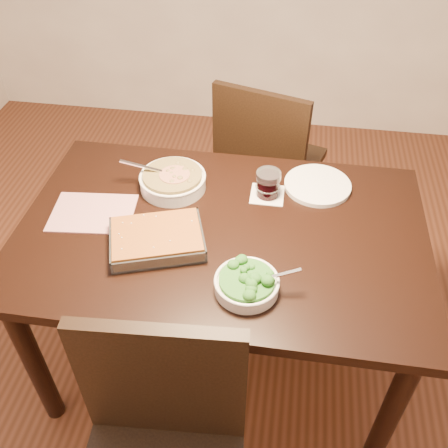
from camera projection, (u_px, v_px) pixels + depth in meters
name	position (u px, v px, depth m)	size (l,w,h in m)	color
ground	(222.00, 352.00, 2.21)	(4.00, 4.00, 0.00)	#472314
table	(222.00, 248.00, 1.77)	(1.40, 0.90, 0.75)	black
magazine_a	(93.00, 213.00, 1.77)	(0.29, 0.21, 0.01)	#A72F48
coaster	(267.00, 195.00, 1.84)	(0.12, 0.12, 0.00)	white
stew_bowl	(173.00, 180.00, 1.86)	(0.28, 0.25, 0.09)	white
broccoli_bowl	(247.00, 283.00, 1.49)	(0.22, 0.20, 0.08)	white
baking_dish	(157.00, 239.00, 1.63)	(0.36, 0.31, 0.05)	silver
wine_tumbler	(268.00, 183.00, 1.81)	(0.09, 0.09, 0.10)	black
dinner_plate	(317.00, 185.00, 1.87)	(0.25, 0.25, 0.02)	white
chair_far	(266.00, 160.00, 2.40)	(0.55, 0.55, 0.94)	black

